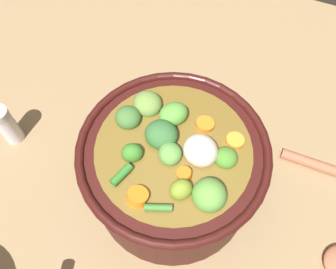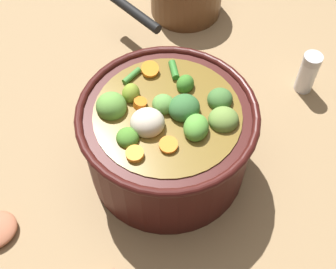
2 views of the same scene
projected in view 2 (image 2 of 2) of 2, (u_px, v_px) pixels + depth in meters
name	position (u px, v px, depth m)	size (l,w,h in m)	color
ground_plane	(168.00, 163.00, 0.74)	(1.10, 1.10, 0.00)	#8C704C
cooking_pot	(168.00, 138.00, 0.68)	(0.26, 0.26, 0.16)	#38110F
salt_shaker	(308.00, 73.00, 0.79)	(0.03, 0.03, 0.08)	silver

